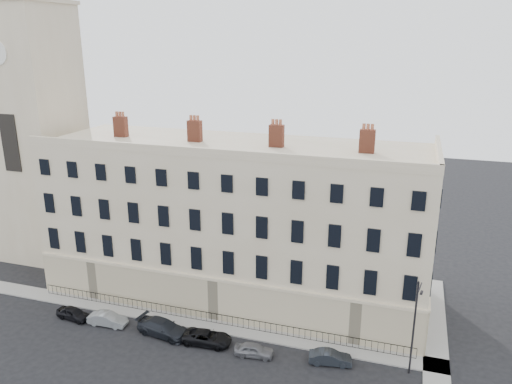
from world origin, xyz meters
TOP-DOWN VIEW (x-y plane):
  - ground at (0.00, 0.00)m, footprint 160.00×160.00m
  - terrace at (-5.97, 11.97)m, footprint 36.22×12.22m
  - church_tower at (-30.00, 14.00)m, footprint 8.00×8.13m
  - pavement_terrace at (-10.00, 5.00)m, footprint 48.00×2.00m
  - pavement_east_return at (13.00, 8.00)m, footprint 2.00×24.00m
  - railings at (-6.00, 5.40)m, footprint 35.00×0.04m
  - car_a at (-18.19, 2.28)m, footprint 3.41×1.70m
  - car_b at (-14.66, 2.36)m, footprint 3.58×1.41m
  - car_c at (-9.25, 2.45)m, footprint 4.97×2.65m
  - car_d at (-5.15, 2.40)m, footprint 4.24×2.17m
  - car_e at (-0.91, 2.00)m, footprint 3.28×1.60m
  - car_f at (5.07, 2.84)m, footprint 3.49×1.71m
  - streetlamp at (11.02, 3.45)m, footprint 0.41×1.66m

SIDE VIEW (x-z plane):
  - ground at x=0.00m, z-range 0.00..0.00m
  - pavement_terrace at x=-10.00m, z-range 0.00..0.12m
  - pavement_east_return at x=13.00m, z-range 0.00..0.12m
  - car_e at x=-0.91m, z-range 0.00..1.08m
  - car_f at x=5.07m, z-range 0.00..1.10m
  - railings at x=-6.00m, z-range 0.07..1.03m
  - car_a at x=-18.19m, z-range 0.00..1.12m
  - car_d at x=-5.15m, z-range 0.00..1.15m
  - car_b at x=-14.66m, z-range 0.00..1.16m
  - car_c at x=-9.25m, z-range 0.00..1.37m
  - streetlamp at x=11.02m, z-range 0.42..8.13m
  - terrace at x=-5.97m, z-range -1.00..16.00m
  - church_tower at x=-30.00m, z-range -3.34..40.66m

